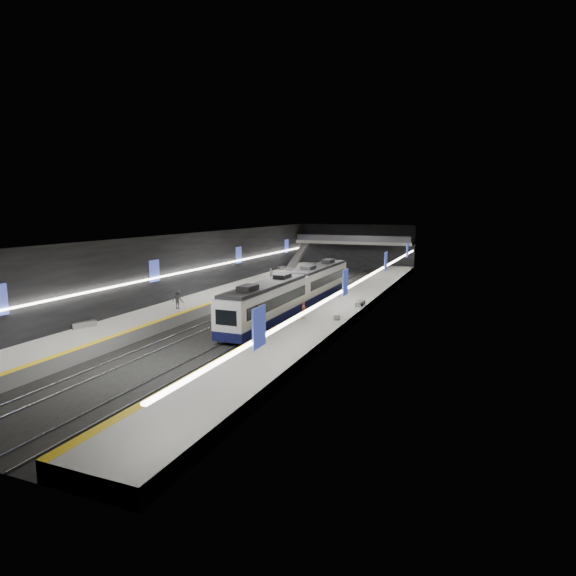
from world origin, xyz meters
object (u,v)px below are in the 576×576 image
at_px(bench_left_far, 282,268).
at_px(passenger_right_a, 304,310).
at_px(escalator, 298,257).
at_px(bench_right_far, 360,304).
at_px(passenger_right_b, 261,333).
at_px(bench_left_near, 84,325).
at_px(passenger_left_b, 178,299).
at_px(train, 296,290).
at_px(bench_right_near, 337,316).
at_px(passenger_left_a, 271,274).

xyz_separation_m(bench_left_far, passenger_right_a, (15.68, -31.96, 0.54)).
xyz_separation_m(escalator, bench_right_far, (17.00, -26.57, -1.66)).
relative_size(bench_right_far, passenger_right_b, 1.23).
height_order(escalator, bench_left_near, escalator).
distance_m(bench_right_far, passenger_left_b, 18.18).
bearing_deg(train, bench_left_near, -124.46).
bearing_deg(train, passenger_right_b, -77.53).
bearing_deg(bench_left_far, train, -54.16).
bearing_deg(bench_right_near, bench_left_near, -166.59).
xyz_separation_m(bench_left_near, passenger_left_b, (2.78, 9.25, 0.70)).
bearing_deg(train, bench_left_far, 116.23).
xyz_separation_m(escalator, passenger_right_a, (13.68, -34.11, -1.14)).
height_order(train, bench_right_far, train).
bearing_deg(passenger_left_b, bench_left_near, 70.11).
height_order(escalator, passenger_right_b, escalator).
bearing_deg(bench_left_near, passenger_left_a, 107.84).
relative_size(bench_right_near, passenger_right_b, 1.19).
bearing_deg(bench_right_far, passenger_left_b, -150.76).
xyz_separation_m(bench_left_near, bench_left_far, (0.00, 41.84, -0.02)).
bearing_deg(bench_right_far, passenger_right_a, -111.21).
height_order(passenger_right_a, passenger_left_a, passenger_left_a).
relative_size(bench_left_near, passenger_left_a, 1.29).
xyz_separation_m(bench_left_far, bench_right_far, (19.00, -24.41, 0.01)).
bearing_deg(bench_right_near, passenger_right_b, -123.21).
height_order(train, bench_right_near, train).
bearing_deg(train, passenger_right_a, -64.17).
bearing_deg(passenger_left_a, passenger_right_a, 28.31).
bearing_deg(bench_right_far, passenger_right_b, -99.23).
distance_m(bench_left_far, passenger_left_b, 32.71).
distance_m(train, passenger_left_b, 12.37).
distance_m(passenger_right_b, passenger_left_b, 15.19).
height_order(bench_left_far, passenger_left_b, passenger_left_b).
bearing_deg(bench_right_far, bench_left_far, 130.39).
xyz_separation_m(bench_right_near, passenger_right_a, (-2.66, -1.38, 0.53)).
height_order(bench_right_near, passenger_left_b, passenger_left_b).
relative_size(bench_right_near, bench_right_far, 0.97).
relative_size(bench_left_near, bench_right_far, 1.04).
height_order(passenger_right_b, passenger_left_b, passenger_left_b).
relative_size(bench_right_near, passenger_left_a, 1.20).
height_order(bench_right_far, passenger_right_a, passenger_right_a).
relative_size(bench_left_far, passenger_left_b, 0.96).
bearing_deg(bench_right_far, passenger_left_a, 142.92).
height_order(bench_left_near, bench_right_far, bench_left_near).
bearing_deg(bench_left_near, passenger_right_b, 28.03).
distance_m(bench_right_far, passenger_left_a, 20.49).
bearing_deg(bench_left_near, train, 79.41).
relative_size(escalator, passenger_left_b, 4.23).
xyz_separation_m(escalator, passenger_left_b, (0.78, -34.74, -0.95)).
xyz_separation_m(escalator, bench_left_near, (-2.00, -43.99, -1.66)).
xyz_separation_m(escalator, bench_right_near, (16.35, -32.73, -1.67)).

